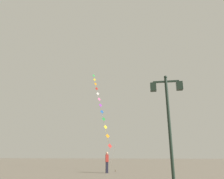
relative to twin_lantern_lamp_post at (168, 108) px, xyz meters
The scene contains 4 objects.
ground_plane 11.49m from the twin_lantern_lamp_post, 101.76° to the left, with size 160.00×160.00×0.00m, color #756B5B.
twin_lantern_lamp_post is the anchor object (origin of this frame).
kite_train 18.82m from the twin_lantern_lamp_post, 112.45° to the left, with size 5.76×12.53×14.56m.
kite_flyer 10.20m from the twin_lantern_lamp_post, 117.36° to the left, with size 0.34×0.63×1.71m.
Camera 1 is at (1.24, -0.64, 1.43)m, focal length 34.00 mm.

